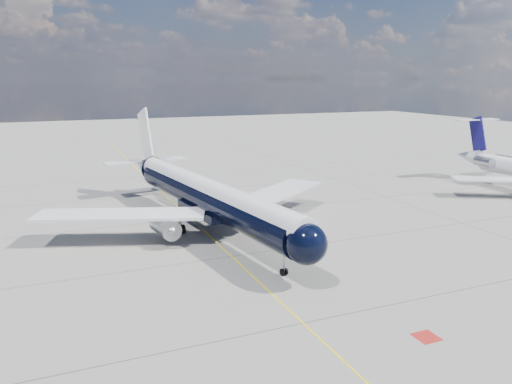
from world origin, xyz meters
TOP-DOWN VIEW (x-y plane):
  - ground at (0.00, 30.00)m, footprint 320.00×320.00m
  - taxiway_centerline at (0.00, 25.00)m, footprint 0.16×160.00m
  - red_marking at (6.80, -10.00)m, footprint 1.60×1.60m
  - main_airliner at (0.37, 20.05)m, footprint 37.06×45.45m

SIDE VIEW (x-z plane):
  - ground at x=0.00m, z-range 0.00..0.00m
  - taxiway_centerline at x=0.00m, z-range 0.00..0.01m
  - red_marking at x=6.80m, z-range 0.00..0.01m
  - main_airliner at x=0.37m, z-range -2.49..10.66m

